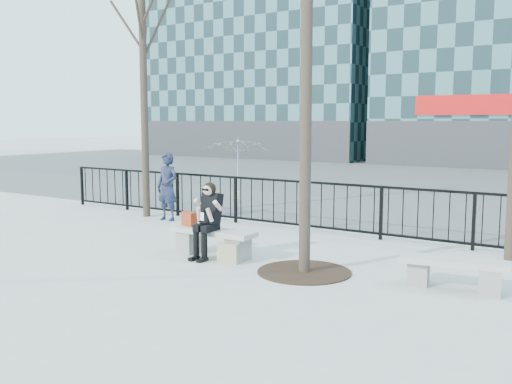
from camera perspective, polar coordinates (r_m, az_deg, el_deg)
The scene contains 12 objects.
ground at distance 10.29m, azimuth -4.32°, elevation -6.41°, with size 120.00×120.00×0.00m, color #A4A39E.
street_surface at distance 23.86m, azimuth 18.02°, elevation 1.01°, with size 60.00×23.00×0.01m, color #474747.
railing at distance 12.66m, azimuth 3.90°, elevation -1.29°, with size 14.00×0.06×1.10m.
tree_left at distance 14.72m, azimuth -11.32°, elevation 16.61°, with size 2.80×2.80×6.50m.
tree_grate at distance 9.21m, azimuth 4.84°, elevation -7.96°, with size 1.50×1.50×0.02m, color black.
bench_main at distance 10.22m, azimuth -4.34°, elevation -4.76°, with size 1.65×0.46×0.49m.
bench_second at distance 8.70m, azimuth 19.12°, elevation -7.46°, with size 1.50×0.42×0.44m.
seated_woman at distance 10.03m, azimuth -4.91°, elevation -2.86°, with size 0.50×0.64×1.34m.
handbag at distance 10.52m, azimuth -6.69°, elevation -2.70°, with size 0.31×0.15×0.25m, color maroon.
shopping_bag at distance 9.71m, azimuth -2.82°, elevation -6.18°, with size 0.36×0.13×0.34m, color tan.
standing_man at distance 13.93m, azimuth -8.86°, elevation 0.52°, with size 0.60×0.39×1.64m, color black.
vendor_umbrella at distance 16.96m, azimuth -1.93°, elevation 2.25°, with size 2.10×2.14×1.93m, color #FCF538.
Camera 1 is at (6.07, -7.95, 2.40)m, focal length 40.00 mm.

